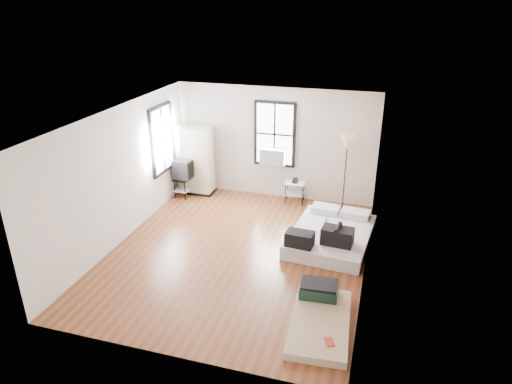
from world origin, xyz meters
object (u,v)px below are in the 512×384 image
(mattress_bare, at_px, (320,314))
(floor_lamp, at_px, (347,146))
(wardrobe, at_px, (196,160))
(tv_stand, at_px, (185,169))
(side_table, at_px, (295,187))
(mattress_main, at_px, (331,235))

(mattress_bare, bearing_deg, floor_lamp, 87.93)
(mattress_bare, xyz_separation_m, wardrobe, (-3.92, 4.26, 0.77))
(mattress_bare, height_order, tv_stand, tv_stand)
(side_table, distance_m, floor_lamp, 1.69)
(tv_stand, bearing_deg, floor_lamp, 8.58)
(wardrobe, distance_m, tv_stand, 0.37)
(wardrobe, distance_m, floor_lamp, 3.87)
(wardrobe, xyz_separation_m, floor_lamp, (3.80, 0.00, 0.74))
(mattress_main, distance_m, mattress_bare, 2.54)
(tv_stand, bearing_deg, mattress_main, -15.39)
(wardrobe, bearing_deg, tv_stand, -129.28)
(wardrobe, height_order, tv_stand, wardrobe)
(side_table, bearing_deg, mattress_main, -57.46)
(wardrobe, height_order, floor_lamp, floor_lamp)
(mattress_main, relative_size, wardrobe, 1.28)
(mattress_bare, distance_m, wardrobe, 5.84)
(side_table, xyz_separation_m, tv_stand, (-2.81, -0.32, 0.28))
(mattress_bare, xyz_separation_m, floor_lamp, (-0.12, 4.26, 1.51))
(mattress_bare, relative_size, wardrobe, 1.00)
(floor_lamp, height_order, tv_stand, floor_lamp)
(wardrobe, bearing_deg, floor_lamp, 0.79)
(mattress_bare, height_order, wardrobe, wardrobe)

